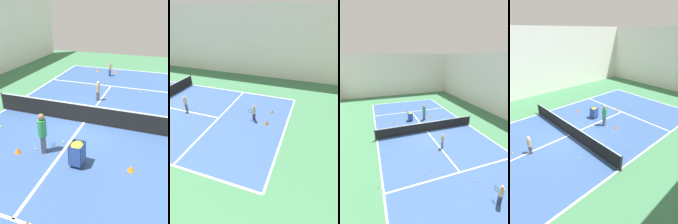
% 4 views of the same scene
% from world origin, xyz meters
% --- Properties ---
extents(line_baseline_near, '(9.09, 0.10, 0.00)m').
position_xyz_m(line_baseline_near, '(0.00, -10.31, 0.01)').
color(line_baseline_near, white).
rests_on(line_baseline_near, ground).
extents(line_sideline_right, '(0.10, 20.61, 0.00)m').
position_xyz_m(line_sideline_right, '(4.55, 0.00, 0.01)').
color(line_sideline_right, white).
rests_on(line_sideline_right, ground).
extents(line_service_near, '(9.09, 0.10, 0.00)m').
position_xyz_m(line_service_near, '(0.00, -5.67, 0.01)').
color(line_service_near, white).
rests_on(line_service_near, ground).
extents(hall_enclosure_right, '(0.15, 30.33, 7.07)m').
position_xyz_m(hall_enclosure_right, '(9.33, 0.00, 3.53)').
color(hall_enclosure_right, silver).
rests_on(hall_enclosure_right, ground).
extents(player_near_baseline, '(0.25, 0.56, 1.10)m').
position_xyz_m(player_near_baseline, '(0.65, -8.05, 0.63)').
color(player_near_baseline, '#2D3351').
rests_on(player_near_baseline, ground).
extents(child_midcourt, '(0.30, 0.30, 1.19)m').
position_xyz_m(child_midcourt, '(0.15, -2.88, 0.68)').
color(child_midcourt, '#4C4C56').
rests_on(child_midcourt, ground).
extents(training_cone_1, '(0.22, 0.22, 0.22)m').
position_xyz_m(training_cone_1, '(1.98, -9.00, 0.11)').
color(training_cone_1, orange).
rests_on(training_cone_1, ground).
extents(training_cone_3, '(0.25, 0.25, 0.29)m').
position_xyz_m(training_cone_3, '(0.39, -9.05, 0.15)').
color(training_cone_3, orange).
rests_on(training_cone_3, ground).
extents(tennis_ball_3, '(0.07, 0.07, 0.07)m').
position_xyz_m(tennis_ball_3, '(2.82, -9.45, 0.04)').
color(tennis_ball_3, yellow).
rests_on(tennis_ball_3, ground).
extents(tennis_ball_4, '(0.07, 0.07, 0.07)m').
position_xyz_m(tennis_ball_4, '(-2.08, -5.05, 0.04)').
color(tennis_ball_4, yellow).
rests_on(tennis_ball_4, ground).
extents(tennis_ball_5, '(0.07, 0.07, 0.07)m').
position_xyz_m(tennis_ball_5, '(-0.58, -3.67, 0.04)').
color(tennis_ball_5, yellow).
rests_on(tennis_ball_5, ground).
extents(tennis_ball_6, '(0.07, 0.07, 0.07)m').
position_xyz_m(tennis_ball_6, '(0.49, -6.58, 0.04)').
color(tennis_ball_6, yellow).
rests_on(tennis_ball_6, ground).
extents(tennis_ball_7, '(0.07, 0.07, 0.07)m').
position_xyz_m(tennis_ball_7, '(2.47, -1.01, 0.04)').
color(tennis_ball_7, yellow).
rests_on(tennis_ball_7, ground).
extents(tennis_ball_9, '(0.07, 0.07, 0.07)m').
position_xyz_m(tennis_ball_9, '(0.71, -10.08, 0.04)').
color(tennis_ball_9, yellow).
rests_on(tennis_ball_9, ground).
extents(tennis_ball_10, '(0.07, 0.07, 0.07)m').
position_xyz_m(tennis_ball_10, '(-4.53, -7.58, 0.04)').
color(tennis_ball_10, yellow).
rests_on(tennis_ball_10, ground).
extents(tennis_ball_17, '(0.07, 0.07, 0.07)m').
position_xyz_m(tennis_ball_17, '(3.52, 1.71, 0.04)').
color(tennis_ball_17, yellow).
rests_on(tennis_ball_17, ground).
extents(tennis_ball_19, '(0.07, 0.07, 0.07)m').
position_xyz_m(tennis_ball_19, '(4.62, -2.19, 0.04)').
color(tennis_ball_19, yellow).
rests_on(tennis_ball_19, ground).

